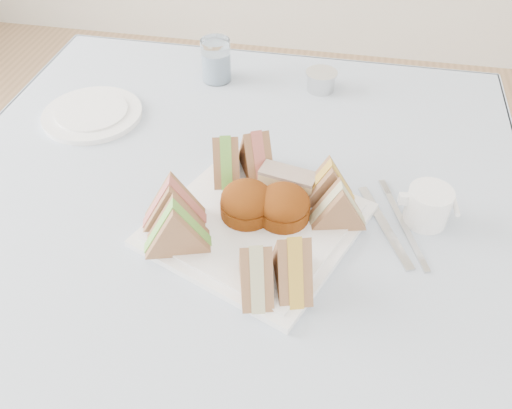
% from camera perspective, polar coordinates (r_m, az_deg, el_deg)
% --- Properties ---
extents(floor, '(4.00, 4.00, 0.00)m').
position_cam_1_polar(floor, '(1.53, -2.03, -20.11)').
color(floor, '#9E7751').
rests_on(floor, ground).
extents(table, '(0.90, 0.90, 0.74)m').
position_cam_1_polar(table, '(1.21, -2.47, -12.17)').
color(table, brown).
rests_on(table, floor).
extents(tablecloth, '(1.02, 1.02, 0.01)m').
position_cam_1_polar(tablecloth, '(0.93, -3.14, 1.07)').
color(tablecloth, silver).
rests_on(tablecloth, table).
extents(serving_plate, '(0.38, 0.38, 0.01)m').
position_cam_1_polar(serving_plate, '(0.86, -0.00, -2.14)').
color(serving_plate, white).
rests_on(serving_plate, tablecloth).
extents(sandwich_fl_a, '(0.11, 0.07, 0.09)m').
position_cam_1_polar(sandwich_fl_a, '(0.84, -8.77, 0.32)').
color(sandwich_fl_a, '#9B6D51').
rests_on(sandwich_fl_a, serving_plate).
extents(sandwich_fl_b, '(0.11, 0.07, 0.09)m').
position_cam_1_polar(sandwich_fl_b, '(0.80, -8.43, -2.14)').
color(sandwich_fl_b, '#9B6D51').
rests_on(sandwich_fl_b, serving_plate).
extents(sandwich_fr_a, '(0.07, 0.11, 0.09)m').
position_cam_1_polar(sandwich_fr_a, '(0.75, 3.91, -5.80)').
color(sandwich_fr_a, '#9B6D51').
rests_on(sandwich_fr_a, serving_plate).
extents(sandwich_fr_b, '(0.07, 0.10, 0.08)m').
position_cam_1_polar(sandwich_fr_b, '(0.74, -0.01, -6.56)').
color(sandwich_fr_b, '#9B6D51').
rests_on(sandwich_fr_b, serving_plate).
extents(sandwich_bl_a, '(0.06, 0.10, 0.08)m').
position_cam_1_polar(sandwich_bl_a, '(0.92, -3.17, 5.13)').
color(sandwich_bl_a, '#9B6D51').
rests_on(sandwich_bl_a, serving_plate).
extents(sandwich_bl_b, '(0.08, 0.11, 0.08)m').
position_cam_1_polar(sandwich_bl_b, '(0.93, 0.01, 5.59)').
color(sandwich_bl_b, '#9B6D51').
rests_on(sandwich_bl_b, serving_plate).
extents(sandwich_br_a, '(0.10, 0.06, 0.08)m').
position_cam_1_polar(sandwich_br_a, '(0.84, 8.73, 0.06)').
color(sandwich_br_a, '#9B6D51').
rests_on(sandwich_br_a, serving_plate).
extents(sandwich_br_b, '(0.10, 0.06, 0.08)m').
position_cam_1_polar(sandwich_br_b, '(0.88, 7.69, 2.38)').
color(sandwich_br_b, '#9B6D51').
rests_on(sandwich_br_b, serving_plate).
extents(scone_left, '(0.11, 0.11, 0.06)m').
position_cam_1_polar(scone_left, '(0.85, -0.98, 0.26)').
color(scone_left, brown).
rests_on(scone_left, serving_plate).
extents(scone_right, '(0.08, 0.08, 0.06)m').
position_cam_1_polar(scone_right, '(0.85, 2.93, -0.09)').
color(scone_right, brown).
rests_on(scone_right, serving_plate).
extents(pastry_slice, '(0.10, 0.06, 0.04)m').
position_cam_1_polar(pastry_slice, '(0.90, 3.38, 2.34)').
color(pastry_slice, beige).
rests_on(pastry_slice, serving_plate).
extents(side_plate, '(0.23, 0.23, 0.01)m').
position_cam_1_polar(side_plate, '(1.16, -16.84, 9.08)').
color(side_plate, white).
rests_on(side_plate, tablecloth).
extents(water_glass, '(0.07, 0.07, 0.09)m').
position_cam_1_polar(water_glass, '(1.22, -4.23, 14.90)').
color(water_glass, white).
rests_on(water_glass, tablecloth).
extents(tea_strainer, '(0.09, 0.09, 0.04)m').
position_cam_1_polar(tea_strainer, '(1.20, 6.85, 12.71)').
color(tea_strainer, silver).
rests_on(tea_strainer, tablecloth).
extents(knife, '(0.09, 0.18, 0.00)m').
position_cam_1_polar(knife, '(0.89, 13.38, -2.22)').
color(knife, silver).
rests_on(knife, tablecloth).
extents(fork, '(0.07, 0.17, 0.00)m').
position_cam_1_polar(fork, '(0.89, 15.55, -2.65)').
color(fork, silver).
rests_on(fork, tablecloth).
extents(creamer_jug, '(0.08, 0.08, 0.06)m').
position_cam_1_polar(creamer_jug, '(0.90, 17.65, -0.15)').
color(creamer_jug, white).
rests_on(creamer_jug, tablecloth).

